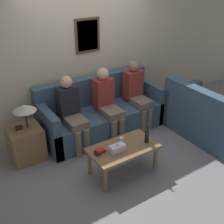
# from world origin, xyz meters

# --- Properties ---
(ground_plane) EXTENTS (16.00, 16.00, 0.00)m
(ground_plane) POSITION_xyz_m (0.00, 0.00, 0.00)
(ground_plane) COLOR gray
(wall_back) EXTENTS (9.00, 0.08, 2.60)m
(wall_back) POSITION_xyz_m (0.00, 1.01, 1.30)
(wall_back) COLOR beige
(wall_back) RESTS_ON ground_plane
(couch_main) EXTENTS (2.29, 0.90, 0.99)m
(couch_main) POSITION_xyz_m (0.00, 0.54, 0.34)
(couch_main) COLOR #385166
(couch_main) RESTS_ON ground_plane
(couch_side) EXTENTS (0.90, 1.70, 0.99)m
(couch_side) POSITION_xyz_m (1.49, -0.77, 0.34)
(couch_side) COLOR #385166
(couch_side) RESTS_ON ground_plane
(coffee_table) EXTENTS (1.01, 0.56, 0.45)m
(coffee_table) POSITION_xyz_m (-0.37, -0.69, 0.38)
(coffee_table) COLOR olive
(coffee_table) RESTS_ON ground_plane
(side_table_with_lamp) EXTENTS (0.50, 0.50, 0.95)m
(side_table_with_lamp) POSITION_xyz_m (-1.46, 0.43, 0.33)
(side_table_with_lamp) COLOR olive
(side_table_with_lamp) RESTS_ON ground_plane
(wine_bottle) EXTENTS (0.07, 0.07, 0.31)m
(wine_bottle) POSITION_xyz_m (0.00, -0.77, 0.56)
(wine_bottle) COLOR black
(wine_bottle) RESTS_ON coffee_table
(drinking_glass) EXTENTS (0.07, 0.07, 0.11)m
(drinking_glass) POSITION_xyz_m (-0.35, -0.62, 0.50)
(drinking_glass) COLOR silver
(drinking_glass) RESTS_ON coffee_table
(book_stack) EXTENTS (0.16, 0.11, 0.07)m
(book_stack) POSITION_xyz_m (-0.73, -0.64, 0.48)
(book_stack) COLOR gold
(book_stack) RESTS_ON coffee_table
(tissue_box) EXTENTS (0.23, 0.12, 0.15)m
(tissue_box) POSITION_xyz_m (-0.50, -0.73, 0.50)
(tissue_box) COLOR silver
(tissue_box) RESTS_ON coffee_table
(person_left) EXTENTS (0.34, 0.63, 1.23)m
(person_left) POSITION_xyz_m (-0.68, 0.36, 0.67)
(person_left) COLOR #756651
(person_left) RESTS_ON ground_plane
(person_middle) EXTENTS (0.34, 0.64, 1.25)m
(person_middle) POSITION_xyz_m (-0.00, 0.34, 0.68)
(person_middle) COLOR #756651
(person_middle) RESTS_ON ground_plane
(person_right) EXTENTS (0.34, 0.62, 1.24)m
(person_right) POSITION_xyz_m (0.68, 0.38, 0.67)
(person_right) COLOR #756651
(person_right) RESTS_ON ground_plane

